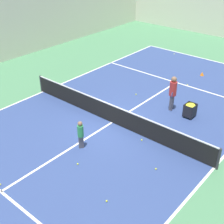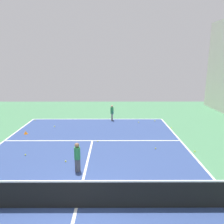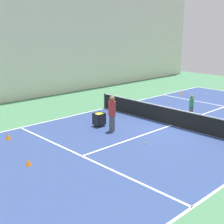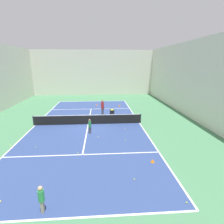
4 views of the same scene
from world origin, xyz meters
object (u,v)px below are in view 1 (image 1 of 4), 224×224
at_px(training_cone_1, 202,74).
at_px(child_midcourt, 81,133).
at_px(coach_at_net, 173,91).
at_px(ball_cart, 190,108).
at_px(tennis_net, 112,113).

bearing_deg(training_cone_1, child_midcourt, -92.22).
xyz_separation_m(coach_at_net, child_midcourt, (-1.19, -5.33, -0.31)).
xyz_separation_m(child_midcourt, ball_cart, (2.27, 5.24, -0.23)).
relative_size(tennis_net, coach_at_net, 5.85).
relative_size(coach_at_net, child_midcourt, 1.42).
relative_size(tennis_net, ball_cart, 14.65).
distance_m(child_midcourt, ball_cart, 5.71).
bearing_deg(ball_cart, child_midcourt, -113.48).
distance_m(coach_at_net, child_midcourt, 5.47).
height_order(coach_at_net, ball_cart, coach_at_net).
relative_size(coach_at_net, ball_cart, 2.50).
height_order(tennis_net, ball_cart, tennis_net).
relative_size(child_midcourt, training_cone_1, 5.20).
height_order(coach_at_net, child_midcourt, coach_at_net).
height_order(tennis_net, training_cone_1, tennis_net).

